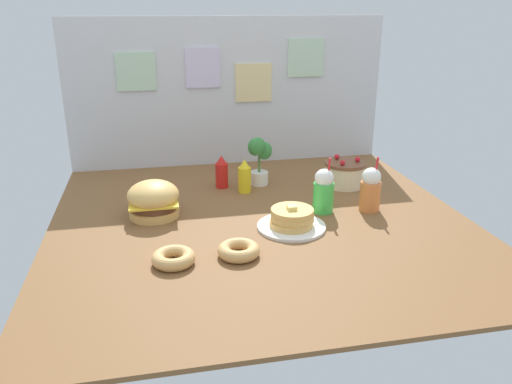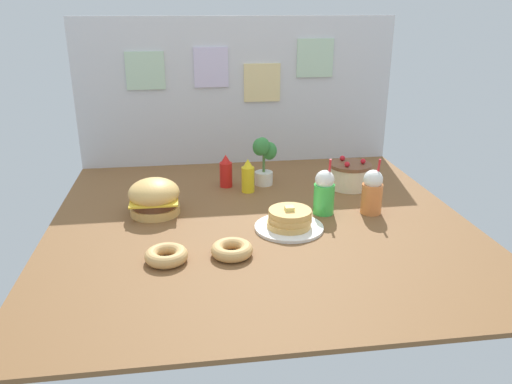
# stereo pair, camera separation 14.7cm
# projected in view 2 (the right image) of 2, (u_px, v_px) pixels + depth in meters

# --- Properties ---
(ground_plane) EXTENTS (2.06, 2.04, 0.02)m
(ground_plane) POSITION_uv_depth(u_px,v_px,m) (260.00, 223.00, 2.51)
(ground_plane) COLOR brown
(back_wall) EXTENTS (2.06, 0.04, 0.95)m
(back_wall) POSITION_uv_depth(u_px,v_px,m) (237.00, 91.00, 3.28)
(back_wall) COLOR silver
(back_wall) RESTS_ON ground_plane
(burger) EXTENTS (0.26, 0.26, 0.19)m
(burger) POSITION_uv_depth(u_px,v_px,m) (154.00, 197.00, 2.57)
(burger) COLOR #DBA859
(burger) RESTS_ON ground_plane
(pancake_stack) EXTENTS (0.33, 0.33, 0.12)m
(pancake_stack) POSITION_uv_depth(u_px,v_px,m) (289.00, 221.00, 2.40)
(pancake_stack) COLOR white
(pancake_stack) RESTS_ON ground_plane
(layer_cake) EXTENTS (0.24, 0.24, 0.18)m
(layer_cake) POSITION_uv_depth(u_px,v_px,m) (350.00, 175.00, 2.94)
(layer_cake) COLOR beige
(layer_cake) RESTS_ON ground_plane
(ketchup_bottle) EXTENTS (0.07, 0.07, 0.19)m
(ketchup_bottle) POSITION_uv_depth(u_px,v_px,m) (226.00, 172.00, 2.95)
(ketchup_bottle) COLOR red
(ketchup_bottle) RESTS_ON ground_plane
(mustard_bottle) EXTENTS (0.07, 0.07, 0.19)m
(mustard_bottle) POSITION_uv_depth(u_px,v_px,m) (248.00, 177.00, 2.87)
(mustard_bottle) COLOR yellow
(mustard_bottle) RESTS_ON ground_plane
(cream_soda_cup) EXTENTS (0.11, 0.11, 0.29)m
(cream_soda_cup) POSITION_uv_depth(u_px,v_px,m) (324.00, 192.00, 2.56)
(cream_soda_cup) COLOR green
(cream_soda_cup) RESTS_ON ground_plane
(orange_float_cup) EXTENTS (0.11, 0.11, 0.29)m
(orange_float_cup) POSITION_uv_depth(u_px,v_px,m) (372.00, 192.00, 2.57)
(orange_float_cup) COLOR orange
(orange_float_cup) RESTS_ON ground_plane
(donut_pink_glaze) EXTENTS (0.18, 0.18, 0.05)m
(donut_pink_glaze) POSITION_uv_depth(u_px,v_px,m) (166.00, 255.00, 2.10)
(donut_pink_glaze) COLOR tan
(donut_pink_glaze) RESTS_ON ground_plane
(donut_chocolate) EXTENTS (0.18, 0.18, 0.05)m
(donut_chocolate) POSITION_uv_depth(u_px,v_px,m) (232.00, 249.00, 2.15)
(donut_chocolate) COLOR tan
(donut_chocolate) RESTS_ON ground_plane
(potted_plant) EXTENTS (0.14, 0.12, 0.30)m
(potted_plant) POSITION_uv_depth(u_px,v_px,m) (264.00, 159.00, 2.96)
(potted_plant) COLOR white
(potted_plant) RESTS_ON ground_plane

